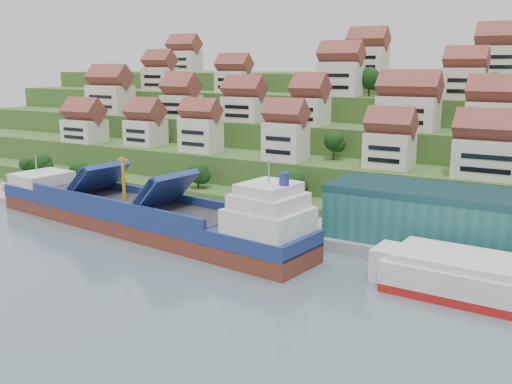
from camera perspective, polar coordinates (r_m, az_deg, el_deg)
The scene contains 11 objects.
ground at distance 111.15m, azimuth -5.98°, elevation -5.09°, with size 300.00×300.00×0.00m, color slate.
quay at distance 113.59m, azimuth 6.76°, elevation -4.14°, with size 180.00×14.00×2.20m, color gray.
pebble_beach at distance 158.89m, azimuth -20.37°, elevation -0.26°, with size 45.00×20.00×1.00m, color gray.
hillside at distance 200.08m, azimuth 11.97°, elevation 5.69°, with size 260.00×128.00×31.00m.
hillside_village at distance 158.88m, azimuth 6.52°, elevation 9.03°, with size 159.13×63.65×28.07m.
hillside_trees at distance 147.59m, azimuth 2.90°, elevation 5.97°, with size 144.22×62.07×29.70m.
warehouse at distance 105.73m, azimuth 23.36°, elevation -2.93°, with size 60.00×15.00×10.00m, color #236060.
flagpole at distance 108.43m, azimuth 4.85°, elevation -1.73°, with size 1.28×0.16×8.00m.
beach_huts at distance 159.35m, azimuth -21.21°, elevation 0.29°, with size 14.40×3.70×2.20m.
cargo_ship at distance 118.48m, azimuth -10.95°, elevation -2.43°, with size 81.96×21.93×18.01m.
second_ship at distance 90.20m, azimuth 24.02°, elevation -8.42°, with size 33.79×13.79×9.65m.
Camera 1 is at (63.65, -84.76, 33.45)m, focal length 40.00 mm.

